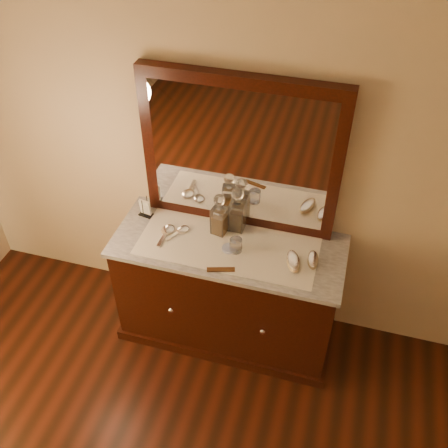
# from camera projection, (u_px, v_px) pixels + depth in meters

# --- Properties ---
(dresser_cabinet) EXTENTS (1.40, 0.55, 0.82)m
(dresser_cabinet) POSITION_uv_depth(u_px,v_px,m) (228.00, 292.00, 3.43)
(dresser_cabinet) COLOR black
(dresser_cabinet) RESTS_ON floor
(dresser_plinth) EXTENTS (1.46, 0.59, 0.08)m
(dresser_plinth) POSITION_uv_depth(u_px,v_px,m) (228.00, 326.00, 3.67)
(dresser_plinth) COLOR black
(dresser_plinth) RESTS_ON floor
(knob_left) EXTENTS (0.04, 0.04, 0.04)m
(knob_left) POSITION_uv_depth(u_px,v_px,m) (171.00, 310.00, 3.26)
(knob_left) COLOR silver
(knob_left) RESTS_ON dresser_cabinet
(knob_right) EXTENTS (0.04, 0.04, 0.04)m
(knob_right) POSITION_uv_depth(u_px,v_px,m) (263.00, 331.00, 3.13)
(knob_right) COLOR silver
(knob_right) RESTS_ON dresser_cabinet
(marble_top) EXTENTS (1.44, 0.59, 0.03)m
(marble_top) POSITION_uv_depth(u_px,v_px,m) (228.00, 246.00, 3.15)
(marble_top) COLOR silver
(marble_top) RESTS_ON dresser_cabinet
(mirror_frame) EXTENTS (1.20, 0.08, 1.00)m
(mirror_frame) POSITION_uv_depth(u_px,v_px,m) (240.00, 155.00, 2.99)
(mirror_frame) COLOR black
(mirror_frame) RESTS_ON marble_top
(mirror_glass) EXTENTS (1.06, 0.01, 0.86)m
(mirror_glass) POSITION_uv_depth(u_px,v_px,m) (239.00, 158.00, 2.96)
(mirror_glass) COLOR white
(mirror_glass) RESTS_ON marble_top
(lace_runner) EXTENTS (1.10, 0.45, 0.00)m
(lace_runner) POSITION_uv_depth(u_px,v_px,m) (228.00, 246.00, 3.12)
(lace_runner) COLOR white
(lace_runner) RESTS_ON marble_top
(pin_dish) EXTENTS (0.12, 0.12, 0.02)m
(pin_dish) POSITION_uv_depth(u_px,v_px,m) (229.00, 248.00, 3.09)
(pin_dish) COLOR white
(pin_dish) RESTS_ON lace_runner
(comb) EXTENTS (0.17, 0.08, 0.01)m
(comb) POSITION_uv_depth(u_px,v_px,m) (221.00, 270.00, 2.96)
(comb) COLOR brown
(comb) RESTS_ON lace_runner
(napkin_rack) EXTENTS (0.10, 0.07, 0.14)m
(napkin_rack) POSITION_uv_depth(u_px,v_px,m) (145.00, 208.00, 3.31)
(napkin_rack) COLOR black
(napkin_rack) RESTS_ON marble_top
(decanter_left) EXTENTS (0.10, 0.10, 0.29)m
(decanter_left) POSITION_uv_depth(u_px,v_px,m) (219.00, 218.00, 3.15)
(decanter_left) COLOR brown
(decanter_left) RESTS_ON lace_runner
(decanter_right) EXTENTS (0.10, 0.10, 0.31)m
(decanter_right) POSITION_uv_depth(u_px,v_px,m) (237.00, 213.00, 3.17)
(decanter_right) COLOR brown
(decanter_right) RESTS_ON lace_runner
(brush_near) EXTENTS (0.13, 0.18, 0.05)m
(brush_near) POSITION_uv_depth(u_px,v_px,m) (293.00, 261.00, 2.99)
(brush_near) COLOR tan
(brush_near) RESTS_ON lace_runner
(brush_far) EXTENTS (0.08, 0.15, 0.04)m
(brush_far) POSITION_uv_depth(u_px,v_px,m) (313.00, 260.00, 3.00)
(brush_far) COLOR tan
(brush_far) RESTS_ON lace_runner
(hand_mirror_outer) EXTENTS (0.09, 0.21, 0.02)m
(hand_mirror_outer) POSITION_uv_depth(u_px,v_px,m) (167.00, 231.00, 3.21)
(hand_mirror_outer) COLOR silver
(hand_mirror_outer) RESTS_ON lace_runner
(hand_mirror_inner) EXTENTS (0.13, 0.18, 0.02)m
(hand_mirror_inner) POSITION_uv_depth(u_px,v_px,m) (181.00, 231.00, 3.21)
(hand_mirror_inner) COLOR silver
(hand_mirror_inner) RESTS_ON lace_runner
(tumblers) EXTENTS (0.08, 0.08, 0.09)m
(tumblers) POSITION_uv_depth(u_px,v_px,m) (236.00, 245.00, 3.06)
(tumblers) COLOR white
(tumblers) RESTS_ON lace_runner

